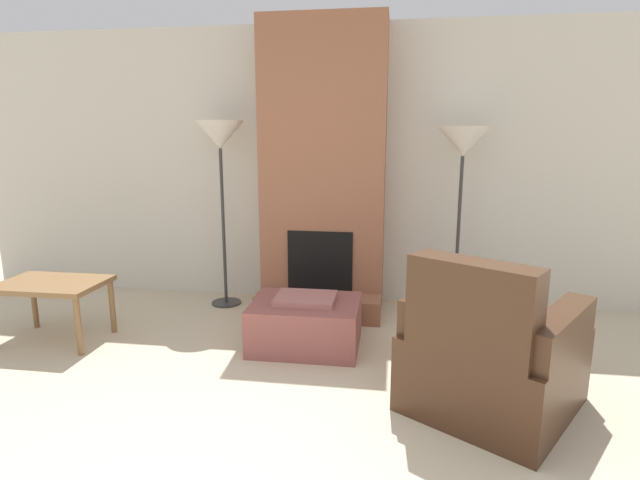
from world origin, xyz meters
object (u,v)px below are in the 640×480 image
(armchair, at_px, (489,361))
(ottoman, at_px, (306,323))
(side_table, at_px, (52,289))
(floor_lamp_right, at_px, (463,149))
(floor_lamp_left, at_px, (220,142))

(armchair, bearing_deg, ottoman, 1.47)
(side_table, relative_size, floor_lamp_right, 0.47)
(ottoman, xyz_separation_m, floor_lamp_left, (-0.94, 0.86, 1.35))
(side_table, xyz_separation_m, floor_lamp_right, (3.18, 1.05, 1.06))
(armchair, xyz_separation_m, floor_lamp_right, (-0.01, 1.61, 1.18))
(floor_lamp_left, height_order, floor_lamp_right, floor_lamp_left)
(floor_lamp_right, bearing_deg, ottoman, -144.33)
(armchair, height_order, side_table, armchair)
(ottoman, distance_m, floor_lamp_left, 1.86)
(armchair, relative_size, floor_lamp_left, 0.71)
(floor_lamp_left, bearing_deg, floor_lamp_right, -0.00)
(floor_lamp_left, bearing_deg, armchair, -36.78)
(side_table, distance_m, floor_lamp_left, 1.85)
(floor_lamp_left, bearing_deg, ottoman, -42.65)
(side_table, bearing_deg, floor_lamp_left, 45.23)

